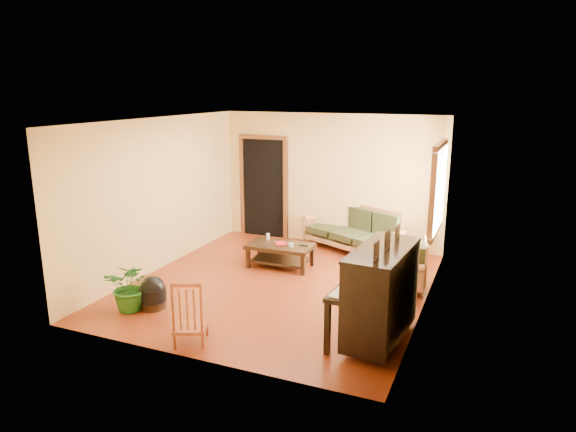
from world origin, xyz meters
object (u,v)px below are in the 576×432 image
at_px(potted_plant, 131,286).
at_px(piano, 381,296).
at_px(footstool, 153,296).
at_px(coffee_table, 280,256).
at_px(armchair, 403,264).
at_px(ceramic_crock, 417,251).
at_px(sofa, 351,229).
at_px(red_chair, 190,311).

bearing_deg(potted_plant, piano, 7.36).
bearing_deg(piano, footstool, -170.58).
xyz_separation_m(coffee_table, footstool, (-0.98, -2.30, -0.03)).
xyz_separation_m(armchair, ceramic_crock, (-0.03, 1.63, -0.29)).
xyz_separation_m(sofa, footstool, (-1.87, -3.68, -0.25)).
height_order(armchair, piano, piano).
distance_m(sofa, piano, 3.67).
height_order(red_chair, potted_plant, red_chair).
height_order(armchair, potted_plant, armchair).
distance_m(coffee_table, potted_plant, 2.76).
xyz_separation_m(coffee_table, potted_plant, (-1.21, -2.48, 0.16)).
xyz_separation_m(red_chair, ceramic_crock, (2.04, 4.45, -0.31)).
distance_m(sofa, coffee_table, 1.66).
bearing_deg(sofa, armchair, -25.62).
height_order(armchair, red_chair, red_chair).
bearing_deg(red_chair, footstool, 125.22).
bearing_deg(red_chair, sofa, 56.52).
height_order(coffee_table, armchair, armchair).
relative_size(armchair, piano, 0.59).
height_order(coffee_table, piano, piano).
bearing_deg(piano, ceramic_crock, 96.31).
xyz_separation_m(piano, ceramic_crock, (-0.10, 3.52, -0.49)).
xyz_separation_m(footstool, red_chair, (1.07, -0.66, 0.24)).
height_order(armchair, ceramic_crock, armchair).
height_order(sofa, red_chair, sofa).
distance_m(footstool, red_chair, 1.28).
bearing_deg(red_chair, coffee_table, 68.76).
bearing_deg(ceramic_crock, potted_plant, -130.15).
bearing_deg(armchair, ceramic_crock, 80.97).
bearing_deg(potted_plant, ceramic_crock, 49.85).
relative_size(sofa, armchair, 2.47).
bearing_deg(piano, red_chair, -151.88).
height_order(piano, footstool, piano).
relative_size(armchair, ceramic_crock, 3.44).
bearing_deg(ceramic_crock, coffee_table, -145.08).
relative_size(coffee_table, armchair, 1.41).
xyz_separation_m(sofa, red_chair, (-0.80, -4.34, -0.00)).
bearing_deg(potted_plant, footstool, 37.44).
height_order(sofa, potted_plant, sofa).
bearing_deg(sofa, piano, -44.08).
xyz_separation_m(sofa, piano, (1.34, -3.41, 0.18)).
bearing_deg(ceramic_crock, armchair, -88.84).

